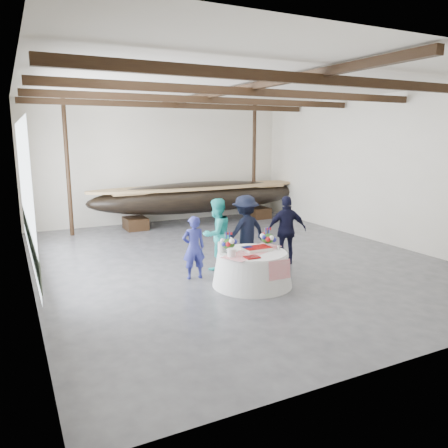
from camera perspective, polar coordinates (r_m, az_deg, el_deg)
name	(u,v)px	position (r m, az deg, el deg)	size (l,w,h in m)	color
floor	(233,258)	(11.84, 1.21, -4.52)	(10.00, 12.00, 0.01)	#3D3D42
wall_back	(160,163)	(16.96, -8.31, 7.90)	(10.00, 0.02, 4.50)	silver
wall_front	(433,209)	(6.77, 25.65, 1.80)	(10.00, 0.02, 4.50)	silver
wall_left	(23,185)	(10.13, -24.73, 4.71)	(0.02, 12.00, 4.50)	silver
wall_right	(376,169)	(14.45, 19.23, 6.80)	(0.02, 12.00, 4.50)	silver
ceiling	(234,85)	(11.46, 1.31, 17.67)	(10.00, 12.00, 0.01)	white
pavilion_structure	(219,108)	(12.16, -0.60, 14.95)	(9.80, 11.76, 4.50)	black
open_bay	(26,198)	(11.18, -24.48, 3.06)	(0.03, 7.00, 3.20)	silver
longboat_display	(201,197)	(16.50, -3.08, 3.57)	(8.42, 1.68, 1.58)	black
banquet_table	(252,268)	(9.71, 3.71, -5.81)	(1.77, 1.77, 0.76)	silver
tabletop_items	(248,244)	(9.66, 3.13, -2.63)	(1.71, 1.21, 0.40)	red
guest_woman_blue	(194,248)	(10.05, -3.98, -3.09)	(0.54, 0.35, 1.48)	navy
guest_woman_teal	(217,234)	(10.74, -0.97, -1.32)	(0.86, 0.67, 1.77)	teal
guest_man_left	(245,231)	(10.97, 2.81, -0.93)	(1.17, 0.67, 1.82)	black
guest_man_right	(287,230)	(11.31, 8.18, -0.79)	(1.03, 0.43, 1.76)	black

